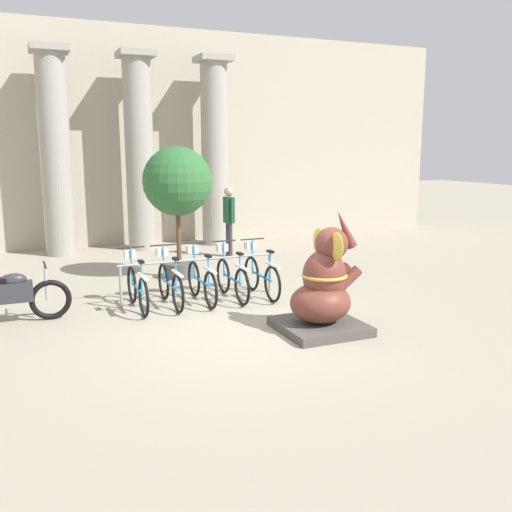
% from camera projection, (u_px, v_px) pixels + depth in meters
% --- Properties ---
extents(ground_plane, '(60.00, 60.00, 0.00)m').
position_uv_depth(ground_plane, '(251.00, 329.00, 8.71)').
color(ground_plane, '#9E937F').
extents(building_facade, '(20.00, 0.20, 6.00)m').
position_uv_depth(building_facade, '(131.00, 137.00, 15.90)').
color(building_facade, '#B2A893').
rests_on(building_facade, ground_plane).
extents(column_left, '(0.92, 0.92, 5.16)m').
position_uv_depth(column_left, '(56.00, 152.00, 14.25)').
color(column_left, gray).
rests_on(column_left, ground_plane).
extents(column_middle, '(0.92, 0.92, 5.16)m').
position_uv_depth(column_middle, '(139.00, 151.00, 15.07)').
color(column_middle, gray).
rests_on(column_middle, ground_plane).
extents(column_right, '(0.92, 0.92, 5.16)m').
position_uv_depth(column_right, '(215.00, 151.00, 15.89)').
color(column_right, gray).
rests_on(column_right, ground_plane).
extents(bike_rack, '(2.92, 0.05, 0.77)m').
position_uv_depth(bike_rack, '(199.00, 269.00, 10.28)').
color(bike_rack, gray).
rests_on(bike_rack, ground_plane).
extents(bicycle_0, '(0.48, 1.62, 1.03)m').
position_uv_depth(bicycle_0, '(137.00, 286.00, 9.74)').
color(bicycle_0, black).
rests_on(bicycle_0, ground_plane).
extents(bicycle_1, '(0.48, 1.62, 1.03)m').
position_uv_depth(bicycle_1, '(170.00, 283.00, 9.97)').
color(bicycle_1, black).
rests_on(bicycle_1, ground_plane).
extents(bicycle_2, '(0.48, 1.62, 1.03)m').
position_uv_depth(bicycle_2, '(201.00, 280.00, 10.21)').
color(bicycle_2, black).
rests_on(bicycle_2, ground_plane).
extents(bicycle_3, '(0.48, 1.62, 1.03)m').
position_uv_depth(bicycle_3, '(232.00, 277.00, 10.43)').
color(bicycle_3, black).
rests_on(bicycle_3, ground_plane).
extents(bicycle_4, '(0.48, 1.62, 1.03)m').
position_uv_depth(bicycle_4, '(261.00, 274.00, 10.63)').
color(bicycle_4, black).
rests_on(bicycle_4, ground_plane).
extents(elephant_statue, '(1.22, 1.22, 1.86)m').
position_uv_depth(elephant_statue, '(324.00, 290.00, 8.56)').
color(elephant_statue, '#4C4742').
rests_on(elephant_statue, ground_plane).
extents(motorcycle, '(1.91, 0.55, 0.92)m').
position_uv_depth(motorcycle, '(8.00, 296.00, 8.91)').
color(motorcycle, black).
rests_on(motorcycle, ground_plane).
extents(person_pedestrian, '(0.23, 0.47, 1.76)m').
position_uv_depth(person_pedestrian, '(229.00, 215.00, 14.30)').
color(person_pedestrian, '#383342').
rests_on(person_pedestrian, ground_plane).
extents(potted_tree, '(1.44, 1.44, 2.76)m').
position_uv_depth(potted_tree, '(177.00, 185.00, 11.80)').
color(potted_tree, '#4C4C4C').
rests_on(potted_tree, ground_plane).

